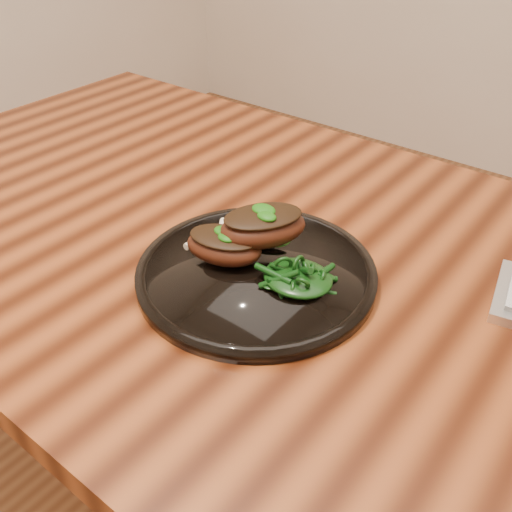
{
  "coord_description": "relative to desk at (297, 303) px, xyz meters",
  "views": [
    {
      "loc": [
        0.34,
        -0.54,
        1.2
      ],
      "look_at": [
        -0.02,
        -0.07,
        0.78
      ],
      "focal_mm": 40.0,
      "sensor_mm": 36.0,
      "label": 1
    }
  ],
  "objects": [
    {
      "name": "lamb_chop_back",
      "position": [
        -0.03,
        -0.05,
        0.14
      ],
      "size": [
        0.13,
        0.14,
        0.05
      ],
      "color": "#40190C",
      "rests_on": "plate"
    },
    {
      "name": "herb_smear",
      "position": [
        -0.05,
        -0.01,
        0.1
      ],
      "size": [
        0.08,
        0.05,
        0.01
      ],
      "primitive_type": "ellipsoid",
      "color": "#0C4507",
      "rests_on": "plate"
    },
    {
      "name": "greens_heap",
      "position": [
        0.04,
        -0.07,
        0.11
      ],
      "size": [
        0.09,
        0.08,
        0.03
      ],
      "color": "black",
      "rests_on": "plate"
    },
    {
      "name": "lamb_chop_front",
      "position": [
        -0.06,
        -0.09,
        0.12
      ],
      "size": [
        0.12,
        0.09,
        0.05
      ],
      "color": "#40190C",
      "rests_on": "plate"
    },
    {
      "name": "plate",
      "position": [
        -0.02,
        -0.08,
        0.09
      ],
      "size": [
        0.31,
        0.31,
        0.02
      ],
      "color": "black",
      "rests_on": "desk"
    },
    {
      "name": "desk",
      "position": [
        0.0,
        0.0,
        0.0
      ],
      "size": [
        1.6,
        0.8,
        0.75
      ],
      "color": "#361306",
      "rests_on": "ground"
    }
  ]
}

